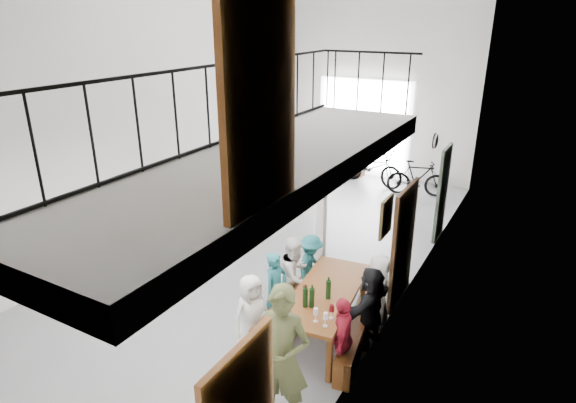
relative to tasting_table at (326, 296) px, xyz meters
The scene contains 24 objects.
floor 2.88m from the tasting_table, 137.77° to the left, with size 12.00×12.00×0.00m, color slate.
room_walls 3.99m from the tasting_table, 137.77° to the left, with size 12.00×12.00×12.00m.
gateway_portal 8.23m from the tasting_table, 107.53° to the left, with size 2.80×0.08×2.80m, color white.
right_wall_decor 1.21m from the tasting_table, ahead, with size 0.07×8.28×5.07m.
balcony 2.58m from the tasting_table, 94.23° to the right, with size 1.52×5.62×4.00m.
tasting_table is the anchor object (origin of this frame).
bench_inner 0.75m from the tasting_table, behind, with size 0.33×2.04×0.47m, color brown.
bench_wall 0.71m from the tasting_table, ahead, with size 0.23×1.78×0.41m, color brown.
tableware 0.53m from the tasting_table, 79.85° to the right, with size 0.60×0.68×0.35m.
side_bench 5.16m from the tasting_table, 152.72° to the left, with size 0.37×1.70×0.48m, color brown.
oak_barrel 8.22m from the tasting_table, 121.69° to the left, with size 0.68×0.68×1.00m.
serving_counter 8.16m from the tasting_table, 112.67° to the left, with size 1.69×0.47×0.89m, color #321D0E.
counter_bottles 8.17m from the tasting_table, 112.68° to the left, with size 1.44×0.17×0.28m.
guest_left_a 1.10m from the tasting_table, 134.40° to the right, with size 0.59×0.38×1.20m, color white.
guest_left_b 0.79m from the tasting_table, behind, with size 0.45×0.29×1.22m, color #226C72.
guest_left_c 0.81m from the tasting_table, 151.45° to the left, with size 0.63×0.49×1.30m, color white.
guest_left_d 1.15m from the tasting_table, 127.69° to the left, with size 0.73×0.42×1.13m, color #226C72.
guest_right_a 0.81m from the tasting_table, 48.94° to the right, with size 0.68×0.28×1.16m, color #BD2038.
guest_right_b 0.65m from the tasting_table, 15.98° to the left, with size 1.14×0.36×1.23m, color black.
guest_right_c 0.91m from the tasting_table, 53.48° to the left, with size 0.57×0.37×1.16m, color white.
host_standing 1.68m from the tasting_table, 81.85° to the right, with size 0.65×0.43×1.78m, color #4F5530.
potted_plant 2.38m from the tasting_table, 80.62° to the left, with size 0.34×0.29×0.37m, color #24531E.
bicycle_near 7.24m from the tasting_table, 104.80° to the left, with size 0.68×1.96×1.03m, color black.
bicycle_far 6.73m from the tasting_table, 94.02° to the left, with size 0.45×1.59×0.95m, color black.
Camera 1 is at (4.52, -7.34, 4.46)m, focal length 30.00 mm.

